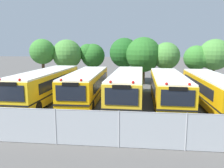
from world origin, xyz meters
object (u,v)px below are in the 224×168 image
Objects in this scene: school_bus_4 at (212,89)px; tree_4 at (144,55)px; school_bus_0 at (46,84)px; school_bus_1 at (87,85)px; tree_3 at (124,52)px; school_bus_2 at (127,86)px; tree_2 at (91,55)px; tree_0 at (42,51)px; tree_5 at (167,55)px; tree_6 at (198,58)px; tree_1 at (68,54)px; tree_7 at (214,55)px; school_bus_3 at (168,88)px.

tree_4 is at bearing -61.49° from school_bus_4.
school_bus_0 is 13.97m from school_bus_4.
school_bus_1 is 1.75× the size of tree_3.
school_bus_2 is 2.17× the size of tree_2.
tree_5 is (15.64, 0.46, -0.44)m from tree_0.
tree_2 is 14.10m from tree_6.
tree_5 is (7.92, 9.18, 2.23)m from school_bus_1.
tree_3 is 5.70m from tree_5.
tree_1 is (-8.33, 10.56, 2.34)m from school_bus_2.
tree_7 is at bearing -107.94° from school_bus_4.
school_bus_2 is at bearing -114.70° from tree_5.
tree_1 is at bearing -65.82° from school_bus_1.
school_bus_2 reaches higher than school_bus_3.
school_bus_2 is at bearing -38.84° from tree_0.
tree_0 is at bearing -178.31° from tree_5.
school_bus_0 is 1.02× the size of school_bus_2.
school_bus_1 is 1.82× the size of tree_1.
tree_2 is 7.31m from tree_4.
school_bus_1 is at bearing -80.74° from tree_2.
tree_6 is (8.71, 11.73, 1.78)m from school_bus_2.
school_bus_1 is at bearing -118.98° from tree_4.
tree_6 is 0.86× the size of tree_7.
school_bus_1 is at bearing -1.37° from school_bus_4.
school_bus_2 is 3.30m from school_bus_3.
school_bus_1 is 1.81× the size of tree_0.
school_bus_3 is 13.88m from tree_7.
school_bus_2 is at bearing -85.56° from tree_3.
tree_3 is at bearing 13.84° from tree_0.
school_bus_0 is 1.99× the size of tree_7.
tree_2 is 0.97× the size of tree_5.
tree_5 reaches higher than school_bus_4.
tree_6 is (17.04, 1.17, -0.55)m from tree_1.
tree_3 is 1.20× the size of tree_6.
tree_0 is (-11.26, 9.07, 2.65)m from school_bus_2.
tree_4 is (5.18, 9.35, 2.28)m from school_bus_1.
school_bus_3 is 2.14× the size of tree_6.
tree_5 is at bearing 1.69° from tree_0.
tree_4 reaches higher than tree_6.
school_bus_0 is 14.97m from tree_5.
school_bus_3 is 1.99× the size of tree_5.
tree_7 reaches higher than tree_6.
school_bus_4 is at bearing -56.35° from tree_3.
tree_4 is at bearing 2.78° from tree_0.
school_bus_2 is at bearing -126.59° from tree_6.
tree_1 is at bearing -82.20° from school_bus_0.
school_bus_0 is at bearing 0.58° from school_bus_1.
school_bus_3 is 14.72m from tree_2.
tree_5 is (11.54, 9.28, 2.20)m from school_bus_0.
tree_3 is at bearing 158.42° from tree_5.
school_bus_4 is 1.99× the size of tree_1.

